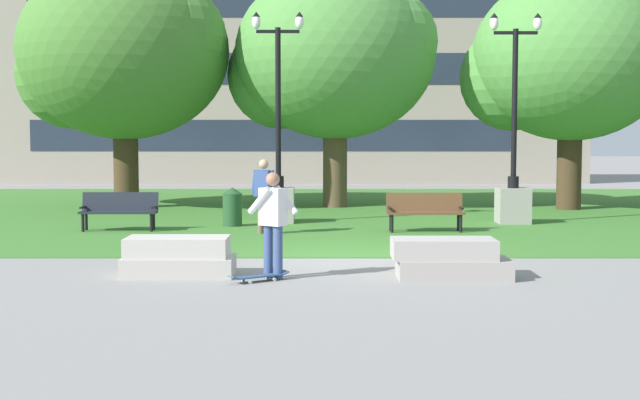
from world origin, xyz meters
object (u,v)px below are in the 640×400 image
(lamp_post_right, at_px, (281,181))
(person_bystander_near_lawn, at_px, (266,192))
(park_bench_far_left, at_px, (122,209))
(trash_bin, at_px, (235,207))
(concrete_block_left, at_px, (451,259))
(park_bench_near_left, at_px, (427,209))
(skateboard, at_px, (261,276))
(person_skateboarder, at_px, (275,219))
(concrete_block_center, at_px, (181,257))
(lamp_post_left, at_px, (516,181))

(lamp_post_right, height_order, person_bystander_near_lawn, lamp_post_right)
(park_bench_far_left, bearing_deg, person_bystander_near_lawn, -11.56)
(lamp_post_right, distance_m, trash_bin, 1.52)
(concrete_block_left, height_order, park_bench_near_left, park_bench_near_left)
(skateboard, height_order, person_bystander_near_lawn, person_bystander_near_lawn)
(concrete_block_left, distance_m, park_bench_far_left, 9.64)
(skateboard, distance_m, park_bench_near_left, 7.75)
(park_bench_far_left, xyz_separation_m, lamp_post_right, (3.69, 1.87, 0.56))
(person_skateboarder, distance_m, skateboard, 0.95)
(concrete_block_center, bearing_deg, lamp_post_right, 81.60)
(park_bench_near_left, bearing_deg, lamp_post_right, 149.75)
(concrete_block_left, bearing_deg, lamp_post_left, 71.36)
(park_bench_near_left, height_order, person_bystander_near_lawn, person_bystander_near_lawn)
(park_bench_near_left, bearing_deg, concrete_block_left, -93.40)
(lamp_post_left, bearing_deg, park_bench_near_left, -142.44)
(concrete_block_center, distance_m, lamp_post_left, 11.04)
(park_bench_far_left, relative_size, lamp_post_right, 0.34)
(park_bench_far_left, height_order, person_bystander_near_lawn, person_bystander_near_lawn)
(trash_bin, height_order, person_bystander_near_lawn, person_bystander_near_lawn)
(concrete_block_center, xyz_separation_m, concrete_block_left, (4.39, -0.22, 0.00))
(concrete_block_center, height_order, lamp_post_left, lamp_post_left)
(skateboard, relative_size, park_bench_far_left, 0.53)
(person_skateboarder, xyz_separation_m, trash_bin, (-1.43, 7.86, -0.47))
(trash_bin, bearing_deg, park_bench_far_left, -158.48)
(concrete_block_center, relative_size, person_bystander_near_lawn, 1.05)
(lamp_post_right, bearing_deg, trash_bin, -142.43)
(person_skateboarder, height_order, park_bench_far_left, person_skateboarder)
(skateboard, xyz_separation_m, person_bystander_near_lawn, (-0.32, 6.42, 0.90))
(trash_bin, bearing_deg, person_skateboarder, -79.72)
(concrete_block_center, bearing_deg, park_bench_near_left, 53.13)
(skateboard, relative_size, lamp_post_left, 0.18)
(concrete_block_left, xyz_separation_m, park_bench_near_left, (0.39, 6.60, 0.23))
(concrete_block_left, distance_m, person_bystander_near_lawn, 6.98)
(trash_bin, bearing_deg, lamp_post_left, 5.56)
(park_bench_far_left, bearing_deg, park_bench_near_left, -1.53)
(concrete_block_left, distance_m, trash_bin, 8.90)
(park_bench_near_left, height_order, lamp_post_right, lamp_post_right)
(concrete_block_center, distance_m, person_bystander_near_lawn, 5.99)
(person_skateboarder, distance_m, park_bench_near_left, 7.40)
(concrete_block_left, relative_size, skateboard, 1.98)
(park_bench_far_left, bearing_deg, lamp_post_right, 26.88)
(person_skateboarder, height_order, trash_bin, person_skateboarder)
(concrete_block_left, relative_size, person_skateboarder, 1.11)
(concrete_block_left, xyz_separation_m, skateboard, (-3.04, -0.33, -0.22))
(person_skateboarder, bearing_deg, park_bench_far_left, 120.35)
(skateboard, bearing_deg, person_bystander_near_lawn, 92.85)
(skateboard, height_order, park_bench_far_left, park_bench_far_left)
(concrete_block_left, height_order, lamp_post_left, lamp_post_left)
(person_skateboarder, distance_m, trash_bin, 8.00)
(lamp_post_left, distance_m, lamp_post_right, 6.02)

